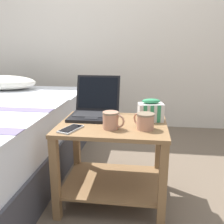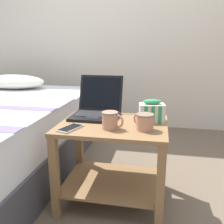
{
  "view_description": "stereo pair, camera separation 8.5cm",
  "coord_description": "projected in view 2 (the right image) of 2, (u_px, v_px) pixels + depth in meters",
  "views": [
    {
      "loc": [
        0.18,
        -1.41,
        0.96
      ],
      "look_at": [
        0.0,
        -0.04,
        0.6
      ],
      "focal_mm": 40.0,
      "sensor_mm": 36.0,
      "label": 1
    },
    {
      "loc": [
        0.27,
        -1.4,
        0.96
      ],
      "look_at": [
        0.0,
        -0.04,
        0.6
      ],
      "focal_mm": 40.0,
      "sensor_mm": 36.0,
      "label": 2
    }
  ],
  "objects": [
    {
      "name": "laptop",
      "position": [
        97.0,
        108.0,
        1.65
      ],
      "size": [
        0.3,
        0.33,
        0.25
      ],
      "color": "black",
      "rests_on": "bedside_table"
    },
    {
      "name": "bedside_table",
      "position": [
        113.0,
        152.0,
        1.53
      ],
      "size": [
        0.64,
        0.5,
        0.52
      ],
      "color": "olive",
      "rests_on": "ground_plane"
    },
    {
      "name": "back_wall",
      "position": [
        140.0,
        20.0,
        2.84
      ],
      "size": [
        8.0,
        0.05,
        2.5
      ],
      "color": "beige",
      "rests_on": "ground_plane"
    },
    {
      "name": "ground_plane",
      "position": [
        113.0,
        199.0,
        1.62
      ],
      "size": [
        8.0,
        8.0,
        0.0
      ],
      "primitive_type": "plane",
      "color": "brown"
    },
    {
      "name": "snack_bag",
      "position": [
        152.0,
        112.0,
        1.51
      ],
      "size": [
        0.16,
        0.11,
        0.14
      ],
      "color": "silver",
      "rests_on": "bedside_table"
    },
    {
      "name": "mug_front_right",
      "position": [
        145.0,
        121.0,
        1.36
      ],
      "size": [
        0.12,
        0.11,
        0.09
      ],
      "color": "tan",
      "rests_on": "bedside_table"
    },
    {
      "name": "mug_front_left",
      "position": [
        110.0,
        119.0,
        1.38
      ],
      "size": [
        0.13,
        0.09,
        0.1
      ],
      "color": "tan",
      "rests_on": "bedside_table"
    },
    {
      "name": "cell_phone",
      "position": [
        70.0,
        128.0,
        1.39
      ],
      "size": [
        0.12,
        0.17,
        0.01
      ],
      "color": "#B7BABC",
      "rests_on": "bedside_table"
    }
  ]
}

